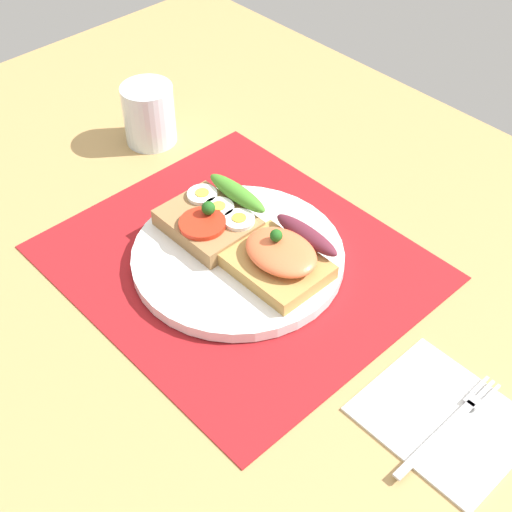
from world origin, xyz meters
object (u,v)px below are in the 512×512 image
(sandwich_salmon, at_px, (282,256))
(drinking_glass, at_px, (149,114))
(fork, at_px, (451,424))
(plate, at_px, (238,256))
(sandwich_egg_tomato, at_px, (213,217))
(napkin, at_px, (441,420))

(sandwich_salmon, distance_m, drinking_glass, 0.32)
(fork, bearing_deg, plate, 179.28)
(sandwich_salmon, height_order, drinking_glass, drinking_glass)
(sandwich_egg_tomato, height_order, napkin, sandwich_egg_tomato)
(napkin, bearing_deg, fork, 4.18)
(plate, xyz_separation_m, drinking_glass, (-0.26, 0.08, 0.03))
(plate, bearing_deg, sandwich_egg_tomato, 172.08)
(napkin, bearing_deg, drinking_glass, 171.65)
(drinking_glass, bearing_deg, sandwich_salmon, -10.47)
(sandwich_salmon, bearing_deg, napkin, -5.46)
(plate, xyz_separation_m, sandwich_egg_tomato, (-0.05, 0.01, 0.02))
(plate, height_order, sandwich_egg_tomato, sandwich_egg_tomato)
(sandwich_egg_tomato, height_order, fork, sandwich_egg_tomato)
(sandwich_egg_tomato, xyz_separation_m, napkin, (0.34, -0.01, -0.03))
(plate, distance_m, sandwich_egg_tomato, 0.06)
(sandwich_salmon, bearing_deg, plate, -160.89)
(fork, distance_m, drinking_glass, 0.57)
(plate, xyz_separation_m, napkin, (0.29, -0.00, -0.01))
(napkin, xyz_separation_m, drinking_glass, (-0.55, 0.08, 0.04))
(plate, xyz_separation_m, sandwich_salmon, (0.05, 0.02, 0.02))
(sandwich_egg_tomato, bearing_deg, plate, -7.92)
(plate, distance_m, fork, 0.30)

